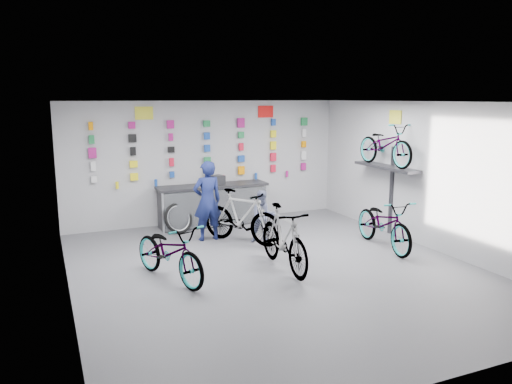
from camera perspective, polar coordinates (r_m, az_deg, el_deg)
name	(u,v)px	position (r m, az deg, el deg)	size (l,w,h in m)	color
floor	(276,270)	(9.17, 2.25, -8.85)	(8.00, 8.00, 0.00)	#4E4E53
ceiling	(277,102)	(8.64, 2.40, 10.25)	(8.00, 8.00, 0.00)	white
wall_back	(207,162)	(12.46, -5.67, 3.44)	(7.00, 7.00, 0.00)	#B1B1B3
wall_front	(443,252)	(5.55, 20.60, -6.42)	(7.00, 7.00, 0.00)	#B1B1B3
wall_left	(64,205)	(7.94, -21.09, -1.41)	(8.00, 8.00, 0.00)	#B1B1B3
wall_right	(431,176)	(10.75, 19.40, 1.71)	(8.00, 8.00, 0.00)	#B1B1B3
counter	(213,205)	(12.20, -4.93, -1.54)	(2.70, 0.66, 1.00)	black
merch_wall	(209,150)	(12.38, -5.35, 4.81)	(5.57, 0.08, 1.57)	silver
wall_bracket	(387,171)	(11.55, 14.74, 2.38)	(0.39, 1.90, 2.00)	#333338
sign_left	(144,113)	(11.98, -12.68, 8.79)	(0.42, 0.02, 0.30)	yellow
sign_right	(266,112)	(12.93, 1.11, 9.17)	(0.42, 0.02, 0.30)	red
sign_side	(395,117)	(11.54, 15.62, 8.25)	(0.02, 0.40, 0.30)	yellow
bike_left	(170,252)	(8.63, -9.84, -6.73)	(0.67, 1.93, 1.01)	gray
bike_center	(284,238)	(9.02, 3.19, -5.30)	(0.55, 1.94, 1.17)	gray
bike_right	(384,223)	(10.61, 14.43, -3.47)	(0.70, 2.02, 1.06)	gray
bike_service	(242,216)	(10.65, -1.65, -2.82)	(0.54, 1.92, 1.16)	gray
bike_wall	(385,144)	(11.43, 14.57, 5.28)	(0.63, 1.80, 0.95)	gray
clerk	(207,201)	(10.85, -5.58, -1.01)	(0.64, 0.42, 1.75)	#141C4D
customer	(263,216)	(10.71, 0.82, -2.81)	(0.55, 0.43, 1.13)	slate
spare_wheel	(178,218)	(11.63, -8.85, -2.97)	(0.78, 0.50, 0.71)	black
register	(218,180)	(12.14, -4.42, 1.40)	(0.28, 0.30, 0.22)	black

